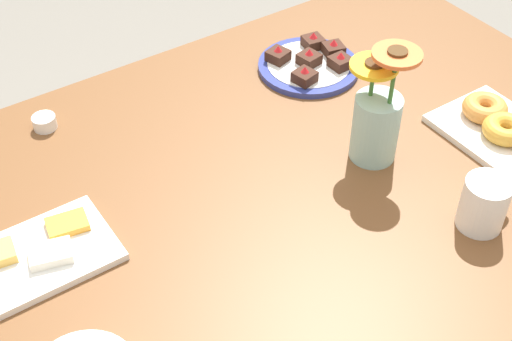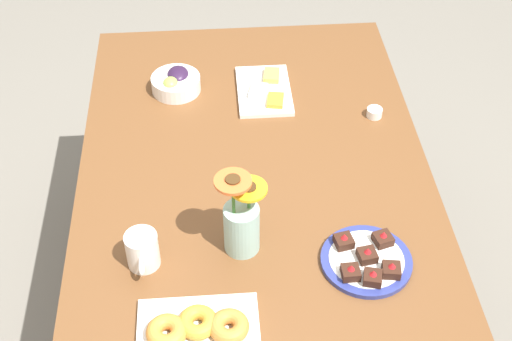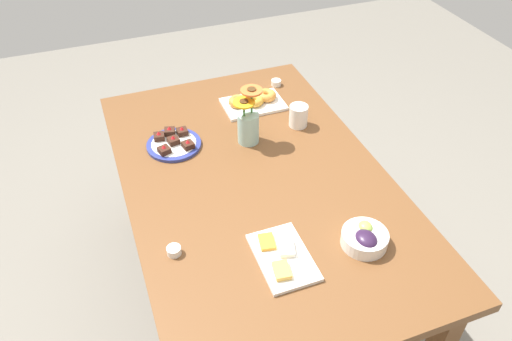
# 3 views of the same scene
# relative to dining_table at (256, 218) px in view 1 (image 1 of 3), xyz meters

# --- Properties ---
(dining_table) EXTENTS (1.60, 1.00, 0.74)m
(dining_table) POSITION_rel_dining_table_xyz_m (0.00, 0.00, 0.00)
(dining_table) COLOR brown
(dining_table) RESTS_ON ground_plane
(coffee_mug) EXTENTS (0.12, 0.08, 0.10)m
(coffee_mug) POSITION_rel_dining_table_xyz_m (0.27, -0.30, 0.14)
(coffee_mug) COLOR white
(coffee_mug) RESTS_ON dining_table
(cheese_platter) EXTENTS (0.26, 0.17, 0.03)m
(cheese_platter) POSITION_rel_dining_table_xyz_m (-0.41, 0.06, 0.10)
(cheese_platter) COLOR white
(cheese_platter) RESTS_ON dining_table
(croissant_platter) EXTENTS (0.19, 0.28, 0.05)m
(croissant_platter) POSITION_rel_dining_table_xyz_m (0.49, -0.17, 0.11)
(croissant_platter) COLOR white
(croissant_platter) RESTS_ON dining_table
(jam_cup_berry) EXTENTS (0.05, 0.05, 0.03)m
(jam_cup_berry) POSITION_rel_dining_table_xyz_m (-0.26, 0.39, 0.10)
(jam_cup_berry) COLOR white
(jam_cup_berry) RESTS_ON dining_table
(dessert_plate) EXTENTS (0.23, 0.23, 0.05)m
(dessert_plate) POSITION_rel_dining_table_xyz_m (0.32, 0.25, 0.10)
(dessert_plate) COLOR navy
(dessert_plate) RESTS_ON dining_table
(flower_vase) EXTENTS (0.10, 0.13, 0.25)m
(flower_vase) POSITION_rel_dining_table_xyz_m (0.24, -0.05, 0.17)
(flower_vase) COLOR #99C1B7
(flower_vase) RESTS_ON dining_table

